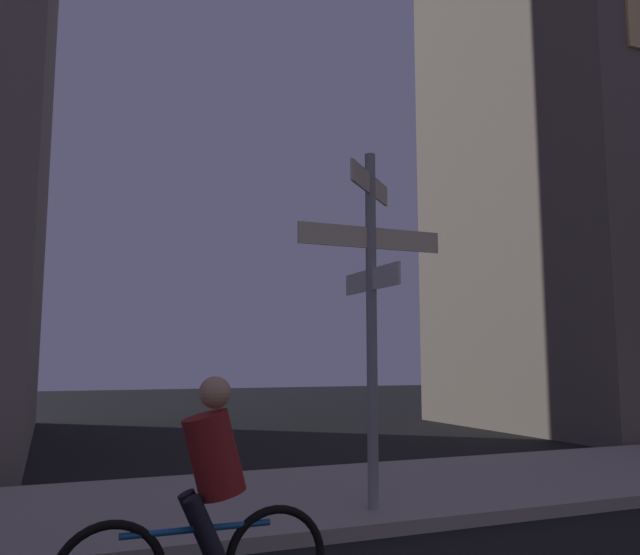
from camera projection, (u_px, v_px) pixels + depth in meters
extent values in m
cube|color=#9E9991|center=(360.00, 493.00, 8.11)|extent=(40.00, 3.46, 0.14)
cylinder|color=gray|center=(372.00, 325.00, 7.19)|extent=(0.12, 0.12, 3.93)
cube|color=beige|center=(370.00, 184.00, 7.39)|extent=(0.92, 0.92, 0.24)
cube|color=beige|center=(371.00, 238.00, 7.31)|extent=(1.76, 0.03, 0.24)
cube|color=white|center=(371.00, 280.00, 7.25)|extent=(0.03, 1.28, 0.24)
cylinder|color=#1959A5|center=(197.00, 529.00, 4.28)|extent=(1.00, 0.04, 0.04)
cylinder|color=maroon|center=(214.00, 455.00, 4.37)|extent=(0.45, 0.32, 0.61)
sphere|color=tan|center=(215.00, 392.00, 4.43)|extent=(0.22, 0.22, 0.22)
cylinder|color=black|center=(208.00, 536.00, 4.21)|extent=(0.34, 0.12, 0.55)
cylinder|color=black|center=(202.00, 530.00, 4.37)|extent=(0.34, 0.12, 0.55)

